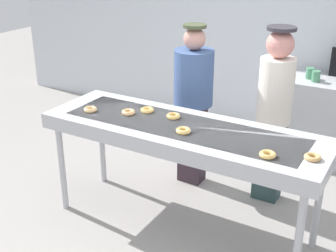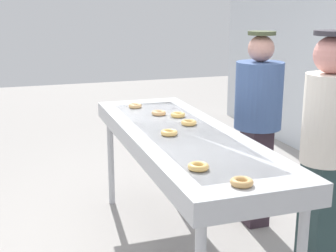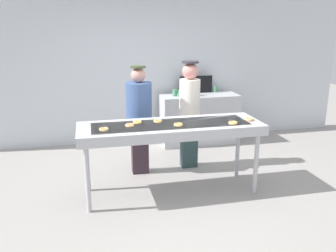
{
  "view_description": "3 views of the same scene",
  "coord_description": "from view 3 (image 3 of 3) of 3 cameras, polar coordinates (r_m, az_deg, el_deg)",
  "views": [
    {
      "loc": [
        1.56,
        -2.92,
        2.34
      ],
      "look_at": [
        -0.1,
        -0.05,
        0.94
      ],
      "focal_mm": 48.48,
      "sensor_mm": 36.0,
      "label": 1
    },
    {
      "loc": [
        2.93,
        -1.09,
        1.79
      ],
      "look_at": [
        -0.14,
        -0.05,
        0.95
      ],
      "focal_mm": 50.05,
      "sensor_mm": 36.0,
      "label": 2
    },
    {
      "loc": [
        -0.99,
        -4.17,
        2.14
      ],
      "look_at": [
        -0.02,
        0.08,
        0.89
      ],
      "focal_mm": 37.89,
      "sensor_mm": 36.0,
      "label": 3
    }
  ],
  "objects": [
    {
      "name": "paper_cup_2",
      "position": [
        6.31,
        2.03,
        5.25
      ],
      "size": [
        0.09,
        0.09,
        0.12
      ],
      "primitive_type": "cylinder",
      "color": "#4C8C66",
      "rests_on": "prep_counter"
    },
    {
      "name": "prep_counter",
      "position": [
        6.61,
        5.0,
        1.13
      ],
      "size": [
        1.42,
        0.55,
        0.91
      ],
      "primitive_type": "cube",
      "color": "#B7BABF",
      "rests_on": "ground"
    },
    {
      "name": "menu_display",
      "position": [
        6.69,
        4.53,
        6.7
      ],
      "size": [
        0.62,
        0.04,
        0.32
      ],
      "primitive_type": "cube",
      "color": "black",
      "rests_on": "prep_counter"
    },
    {
      "name": "glazed_donut_5",
      "position": [
        4.53,
        -1.66,
        0.81
      ],
      "size": [
        0.14,
        0.14,
        0.03
      ],
      "primitive_type": "torus",
      "rotation": [
        0.0,
        0.0,
        2.84
      ],
      "color": "#DBAC5C",
      "rests_on": "fryer_conveyor"
    },
    {
      "name": "glazed_donut_0",
      "position": [
        4.73,
        12.96,
        1.07
      ],
      "size": [
        0.16,
        0.16,
        0.03
      ],
      "primitive_type": "torus",
      "rotation": [
        0.0,
        0.0,
        0.51
      ],
      "color": "#E0AA63",
      "rests_on": "fryer_conveyor"
    },
    {
      "name": "worker_assistant",
      "position": [
        5.35,
        3.48,
        2.72
      ],
      "size": [
        0.31,
        0.31,
        1.64
      ],
      "rotation": [
        0.0,
        0.0,
        3.04
      ],
      "color": "#283F40",
      "rests_on": "ground"
    },
    {
      "name": "glazed_donut_3",
      "position": [
        4.36,
        -6.18,
        0.14
      ],
      "size": [
        0.16,
        0.16,
        0.03
      ],
      "primitive_type": "torus",
      "rotation": [
        0.0,
        0.0,
        0.6
      ],
      "color": "#E3AC70",
      "rests_on": "fryer_conveyor"
    },
    {
      "name": "paper_cup_3",
      "position": [
        6.81,
        7.58,
        5.92
      ],
      "size": [
        0.09,
        0.09,
        0.12
      ],
      "primitive_type": "cylinder",
      "color": "#4C8C66",
      "rests_on": "prep_counter"
    },
    {
      "name": "glazed_donut_2",
      "position": [
        4.52,
        10.43,
        0.51
      ],
      "size": [
        0.16,
        0.16,
        0.03
      ],
      "primitive_type": "torus",
      "rotation": [
        0.0,
        0.0,
        0.85
      ],
      "color": "#EAB761",
      "rests_on": "fryer_conveyor"
    },
    {
      "name": "glazed_donut_6",
      "position": [
        4.49,
        -4.96,
        0.65
      ],
      "size": [
        0.16,
        0.16,
        0.03
      ],
      "primitive_type": "torus",
      "rotation": [
        0.0,
        0.0,
        2.49
      ],
      "color": "#E7B85E",
      "rests_on": "fryer_conveyor"
    },
    {
      "name": "back_wall",
      "position": [
        6.64,
        -4.3,
        9.55
      ],
      "size": [
        8.0,
        0.12,
        2.81
      ],
      "primitive_type": "cube",
      "color": "silver",
      "rests_on": "ground"
    },
    {
      "name": "glazed_donut_1",
      "position": [
        4.36,
        1.68,
        0.23
      ],
      "size": [
        0.12,
        0.12,
        0.03
      ],
      "primitive_type": "torus",
      "rotation": [
        0.0,
        0.0,
        0.04
      ],
      "color": "#EAB963",
      "rests_on": "fryer_conveyor"
    },
    {
      "name": "ground_plane",
      "position": [
        4.79,
        0.43,
        -10.57
      ],
      "size": [
        16.0,
        16.0,
        0.0
      ],
      "primitive_type": "plane",
      "color": "#9E9993"
    },
    {
      "name": "glazed_donut_4",
      "position": [
        4.23,
        -10.29,
        -0.51
      ],
      "size": [
        0.16,
        0.16,
        0.03
      ],
      "primitive_type": "torus",
      "rotation": [
        0.0,
        0.0,
        1.04
      ],
      "color": "#DEAE6F",
      "rests_on": "fryer_conveyor"
    },
    {
      "name": "worker_baker",
      "position": [
        5.13,
        -4.69,
        2.19
      ],
      "size": [
        0.38,
        0.38,
        1.6
      ],
      "rotation": [
        0.0,
        0.0,
        3.02
      ],
      "color": "#34252F",
      "rests_on": "ground"
    },
    {
      "name": "fryer_conveyor",
      "position": [
        4.47,
        0.45,
        -0.54
      ],
      "size": [
        2.32,
        0.74,
        0.94
      ],
      "color": "#B7BABF",
      "rests_on": "ground"
    },
    {
      "name": "paper_cup_1",
      "position": [
        6.42,
        4.57,
        5.39
      ],
      "size": [
        0.09,
        0.09,
        0.12
      ],
      "primitive_type": "cylinder",
      "color": "#4C8C66",
      "rests_on": "prep_counter"
    },
    {
      "name": "paper_cup_0",
      "position": [
        6.37,
        1.11,
        5.36
      ],
      "size": [
        0.09,
        0.09,
        0.12
      ],
      "primitive_type": "cylinder",
      "color": "#4C8C66",
      "rests_on": "prep_counter"
    }
  ]
}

